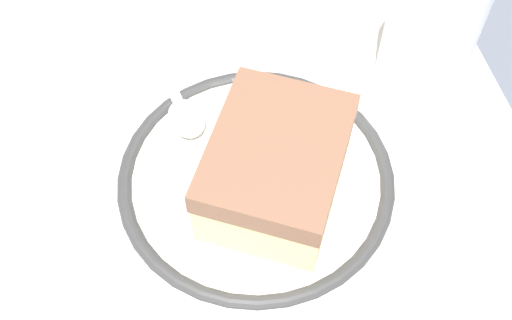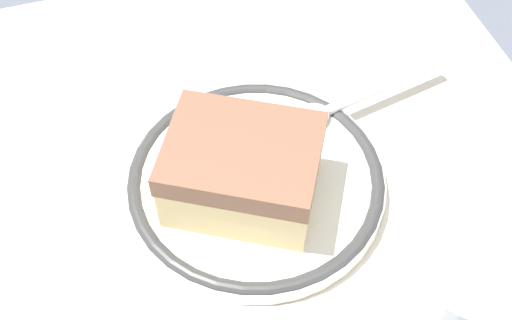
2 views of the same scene
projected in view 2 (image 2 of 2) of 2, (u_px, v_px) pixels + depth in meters
name	position (u px, v px, depth m)	size (l,w,h in m)	color
ground_plane	(272.00, 150.00, 0.48)	(2.40, 2.40, 0.00)	#4C515B
placemat	(272.00, 150.00, 0.48)	(0.44, 0.43, 0.00)	beige
plate	(256.00, 181.00, 0.45)	(0.18, 0.18, 0.02)	silver
cake_slice	(243.00, 170.00, 0.42)	(0.11, 0.12, 0.05)	beige
spoon	(343.00, 103.00, 0.49)	(0.04, 0.14, 0.01)	silver
cup	(452.00, 309.00, 0.36)	(0.06, 0.06, 0.10)	white
napkin	(175.00, 32.00, 0.56)	(0.12, 0.14, 0.00)	white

